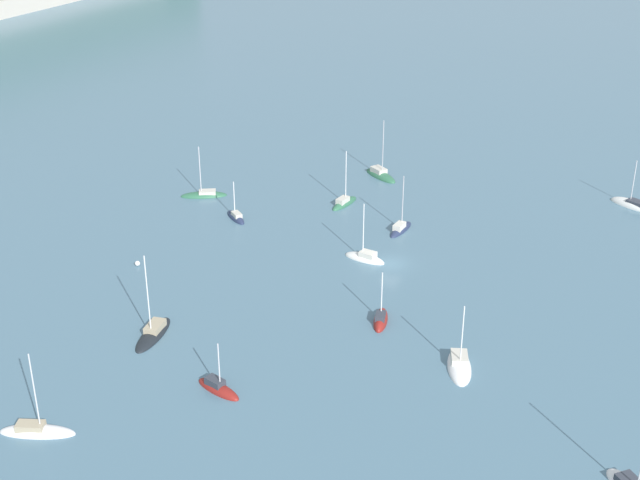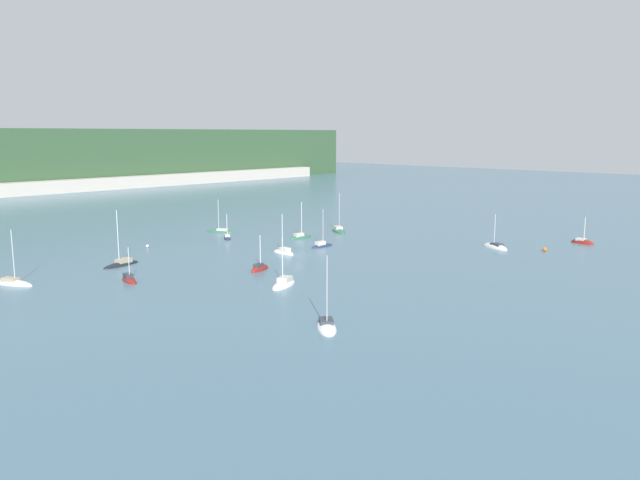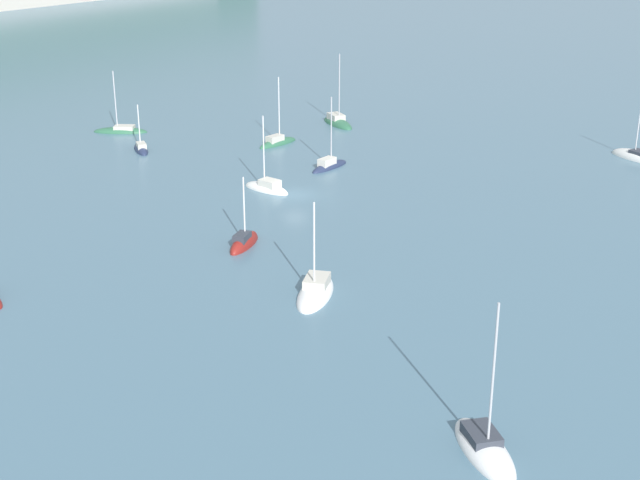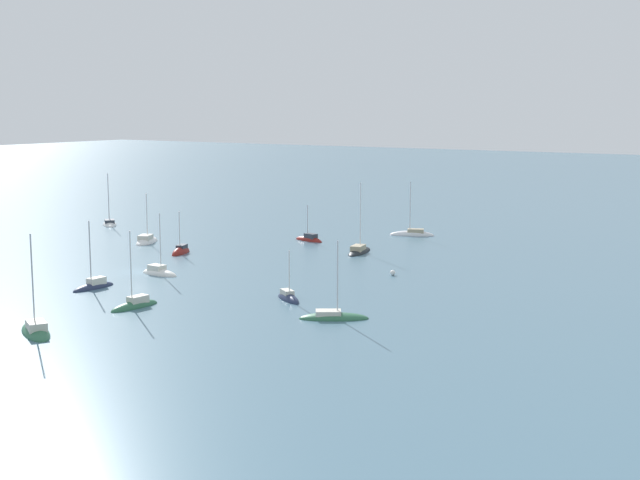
# 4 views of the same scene
# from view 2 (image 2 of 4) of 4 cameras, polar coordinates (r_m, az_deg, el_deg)

# --- Properties ---
(ground_plane) EXTENTS (600.00, 600.00, 0.00)m
(ground_plane) POSITION_cam_2_polar(r_m,az_deg,el_deg) (119.34, -2.12, -1.41)
(ground_plane) COLOR slate
(sailboat_0) EXTENTS (5.51, 7.24, 10.03)m
(sailboat_0) POSITION_cam_2_polar(r_m,az_deg,el_deg) (147.89, 1.71, 0.81)
(sailboat_0) COLOR #2D6647
(sailboat_0) RESTS_ON ground_plane
(sailboat_1) EXTENTS (5.95, 6.32, 9.68)m
(sailboat_1) POSITION_cam_2_polar(r_m,az_deg,el_deg) (75.21, 0.60, -8.00)
(sailboat_1) COLOR white
(sailboat_1) RESTS_ON ground_plane
(sailboat_2) EXTENTS (7.23, 4.95, 8.28)m
(sailboat_2) POSITION_cam_2_polar(r_m,az_deg,el_deg) (95.87, -3.34, -4.11)
(sailboat_2) COLOR white
(sailboat_2) RESTS_ON ground_plane
(sailboat_3) EXTENTS (4.65, 7.25, 9.39)m
(sailboat_3) POSITION_cam_2_polar(r_m,az_deg,el_deg) (107.27, -26.24, -3.63)
(sailboat_3) COLOR silver
(sailboat_3) RESTS_ON ground_plane
(sailboat_4) EXTENTS (2.40, 5.73, 8.36)m
(sailboat_4) POSITION_cam_2_polar(r_m,az_deg,el_deg) (121.46, -3.35, -1.16)
(sailboat_4) COLOR white
(sailboat_4) RESTS_ON ground_plane
(sailboat_5) EXTENTS (2.31, 5.28, 6.57)m
(sailboat_5) POSITION_cam_2_polar(r_m,az_deg,el_deg) (143.35, 22.86, -0.26)
(sailboat_5) COLOR maroon
(sailboat_5) RESTS_ON ground_plane
(sailboat_6) EXTENTS (5.31, 3.00, 6.99)m
(sailboat_6) POSITION_cam_2_polar(r_m,az_deg,el_deg) (106.86, -5.54, -2.71)
(sailboat_6) COLOR maroon
(sailboat_6) RESTS_ON ground_plane
(sailboat_7) EXTENTS (4.68, 7.23, 7.93)m
(sailboat_7) POSITION_cam_2_polar(r_m,az_deg,el_deg) (131.86, 15.72, -0.68)
(sailboat_7) COLOR white
(sailboat_7) RESTS_ON ground_plane
(sailboat_8) EXTENTS (4.11, 5.02, 6.13)m
(sailboat_8) POSITION_cam_2_polar(r_m,az_deg,el_deg) (139.69, -8.47, 0.16)
(sailboat_8) COLOR #232D4C
(sailboat_8) RESTS_ON ground_plane
(sailboat_9) EXTENTS (7.94, 3.79, 10.49)m
(sailboat_9) POSITION_cam_2_polar(r_m,az_deg,el_deg) (115.76, -17.70, -2.14)
(sailboat_9) COLOR black
(sailboat_9) RESTS_ON ground_plane
(sailboat_10) EXTENTS (5.58, 7.00, 8.38)m
(sailboat_10) POSITION_cam_2_polar(r_m,az_deg,el_deg) (149.28, -9.09, 0.75)
(sailboat_10) COLOR #2D6647
(sailboat_10) RESTS_ON ground_plane
(sailboat_11) EXTENTS (6.17, 2.26, 8.77)m
(sailboat_11) POSITION_cam_2_polar(r_m,az_deg,el_deg) (138.88, -1.80, 0.23)
(sailboat_11) COLOR #2D6647
(sailboat_11) RESTS_ON ground_plane
(sailboat_12) EXTENTS (5.93, 1.79, 8.45)m
(sailboat_12) POSITION_cam_2_polar(r_m,az_deg,el_deg) (128.20, 0.16, -0.56)
(sailboat_12) COLOR #232D4C
(sailboat_12) RESTS_ON ground_plane
(sailboat_13) EXTENTS (2.82, 5.73, 6.15)m
(sailboat_13) POSITION_cam_2_polar(r_m,az_deg,el_deg) (102.95, -17.05, -3.56)
(sailboat_13) COLOR maroon
(sailboat_13) RESTS_ON ground_plane
(mooring_buoy_0) EXTENTS (0.84, 0.84, 0.84)m
(mooring_buoy_0) POSITION_cam_2_polar(r_m,az_deg,el_deg) (131.01, 19.86, -0.80)
(mooring_buoy_0) COLOR orange
(mooring_buoy_0) RESTS_ON ground_plane
(mooring_buoy_1) EXTENTS (0.66, 0.66, 0.66)m
(mooring_buoy_1) POSITION_cam_2_polar(r_m,az_deg,el_deg) (131.99, -15.51, -0.54)
(mooring_buoy_1) COLOR white
(mooring_buoy_1) RESTS_ON ground_plane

